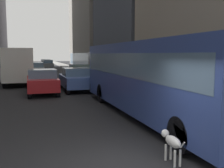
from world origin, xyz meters
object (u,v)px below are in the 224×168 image
object	(u,v)px
transit_bus	(151,74)
box_truck	(19,65)
car_red_coupe	(42,81)
car_yellow_taxi	(79,72)
dalmatian_dog	(172,141)
car_black_suv	(46,63)
car_blue_hatchback	(76,79)
car_grey_wagon	(48,65)
car_white_van	(36,69)

from	to	relation	value
transit_bus	box_truck	world-z (taller)	same
car_red_coupe	car_yellow_taxi	bearing A→B (deg)	64.79
car_red_coupe	car_yellow_taxi	size ratio (longest dim) A/B	0.96
car_red_coupe	dalmatian_dog	bearing A→B (deg)	-79.16
car_black_suv	car_yellow_taxi	xyz separation A→B (m)	(1.60, -25.86, -0.00)
car_red_coupe	car_blue_hatchback	size ratio (longest dim) A/B	0.94
transit_bus	car_black_suv	xyz separation A→B (m)	(-1.60, 42.06, -0.95)
car_blue_hatchback	car_grey_wagon	bearing A→B (deg)	90.00
car_red_coupe	car_white_van	world-z (taller)	same
car_white_van	transit_bus	bearing A→B (deg)	-79.85
car_grey_wagon	car_yellow_taxi	bearing A→B (deg)	-85.50
car_grey_wagon	dalmatian_dog	size ratio (longest dim) A/B	4.68
car_white_van	dalmatian_dog	distance (m)	27.01
box_truck	dalmatian_dog	distance (m)	19.32
dalmatian_dog	car_grey_wagon	bearing A→B (deg)	89.93
car_black_suv	transit_bus	bearing A→B (deg)	-87.82
car_white_van	car_blue_hatchback	xyz separation A→B (m)	(2.40, -13.62, 0.00)
car_white_van	car_blue_hatchback	bearing A→B (deg)	-80.01
car_yellow_taxi	box_truck	size ratio (longest dim) A/B	0.58
transit_bus	car_black_suv	bearing A→B (deg)	92.18
car_yellow_taxi	car_grey_wagon	world-z (taller)	same
transit_bus	car_red_coupe	xyz separation A→B (m)	(-4.00, 7.70, -0.95)
car_white_van	dalmatian_dog	xyz separation A→B (m)	(2.35, -26.90, -0.31)
car_black_suv	box_truck	distance (m)	28.05
car_red_coupe	car_black_suv	world-z (taller)	same
car_yellow_taxi	car_white_van	size ratio (longest dim) A/B	1.02
transit_bus	car_blue_hatchback	xyz separation A→B (m)	(-1.60, 8.71, -0.95)
car_red_coupe	car_black_suv	bearing A→B (deg)	86.00
transit_bus	car_black_suv	world-z (taller)	transit_bus
transit_bus	dalmatian_dog	bearing A→B (deg)	-109.89
car_red_coupe	car_black_suv	size ratio (longest dim) A/B	0.91
dalmatian_dog	car_black_suv	bearing A→B (deg)	89.94
box_truck	car_yellow_taxi	bearing A→B (deg)	18.59
car_grey_wagon	box_truck	distance (m)	22.59
car_red_coupe	dalmatian_dog	world-z (taller)	car_red_coupe
transit_bus	car_red_coupe	size ratio (longest dim) A/B	2.75
car_red_coupe	car_yellow_taxi	distance (m)	9.39
car_white_van	box_truck	distance (m)	8.22
car_white_van	dalmatian_dog	bearing A→B (deg)	-85.01
car_black_suv	dalmatian_dog	distance (m)	46.63
car_yellow_taxi	transit_bus	bearing A→B (deg)	-90.00
box_truck	car_white_van	bearing A→B (deg)	78.72
car_grey_wagon	dalmatian_dog	world-z (taller)	car_grey_wagon
car_white_van	car_grey_wagon	bearing A→B (deg)	80.40
car_yellow_taxi	dalmatian_dog	size ratio (longest dim) A/B	4.54
transit_bus	car_grey_wagon	distance (m)	36.58
car_yellow_taxi	dalmatian_dog	distance (m)	20.83
car_grey_wagon	box_truck	world-z (taller)	box_truck
car_grey_wagon	dalmatian_dog	xyz separation A→B (m)	(-0.05, -41.09, -0.31)
car_blue_hatchback	car_white_van	bearing A→B (deg)	99.99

